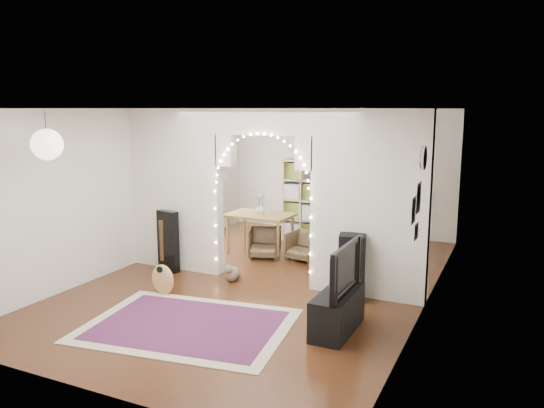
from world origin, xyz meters
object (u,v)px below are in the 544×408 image
at_px(acoustic_guitar, 162,267).
at_px(dining_chair_left, 305,246).
at_px(bookcase, 323,201).
at_px(dining_table, 260,218).
at_px(floor_speaker, 352,267).
at_px(media_console, 337,312).
at_px(dining_chair_right, 264,243).

distance_m(acoustic_guitar, dining_chair_left, 2.85).
height_order(bookcase, dining_table, bookcase).
xyz_separation_m(floor_speaker, bookcase, (-1.53, 3.01, 0.37)).
bearing_deg(dining_table, dining_chair_left, -4.27).
height_order(floor_speaker, bookcase, bookcase).
xyz_separation_m(acoustic_guitar, media_console, (2.74, -0.18, -0.16)).
xyz_separation_m(acoustic_guitar, bookcase, (1.04, 3.98, 0.43)).
xyz_separation_m(acoustic_guitar, dining_chair_left, (1.22, 2.57, -0.16)).
height_order(acoustic_guitar, media_console, acoustic_guitar).
distance_m(dining_chair_left, dining_chair_right, 0.75).
distance_m(floor_speaker, bookcase, 3.40).
bearing_deg(dining_table, bookcase, 61.46).
relative_size(media_console, dining_table, 0.82).
xyz_separation_m(media_console, dining_table, (-2.45, 2.83, 0.43)).
bearing_deg(media_console, floor_speaker, 98.91).
bearing_deg(dining_chair_left, media_console, -51.15).
relative_size(bookcase, dining_chair_right, 2.81).
bearing_deg(acoustic_guitar, dining_chair_left, 58.53).
bearing_deg(dining_table, acoustic_guitar, -95.03).
bearing_deg(media_console, dining_table, 131.60).
bearing_deg(floor_speaker, dining_chair_left, 116.37).
bearing_deg(dining_chair_right, dining_chair_left, -8.25).
distance_m(acoustic_guitar, floor_speaker, 2.75).
distance_m(acoustic_guitar, dining_chair_right, 2.47).
distance_m(dining_table, dining_chair_right, 0.51).
bearing_deg(bookcase, dining_table, -127.61).
relative_size(media_console, dining_chair_left, 1.78).
xyz_separation_m(bookcase, dining_chair_right, (-0.56, -1.57, -0.57)).
relative_size(floor_speaker, dining_table, 0.79).
xyz_separation_m(bookcase, dining_chair_left, (0.18, -1.42, -0.59)).
xyz_separation_m(floor_speaker, dining_chair_left, (-1.35, 1.60, -0.22)).
xyz_separation_m(dining_table, dining_chair_left, (0.93, -0.09, -0.43)).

